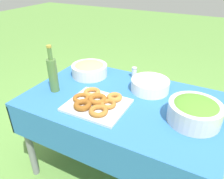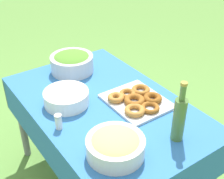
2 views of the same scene
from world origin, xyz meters
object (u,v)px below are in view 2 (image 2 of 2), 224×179
Objects in this scene: plate_stack at (66,98)px; donut_platter at (137,100)px; pasta_bowl at (115,145)px; salad_bowl at (72,62)px; olive_oil_bottle at (179,118)px.

donut_platter is at bearing 55.30° from plate_stack.
salad_bowl is at bearing 164.74° from pasta_bowl.
plate_stack reaches higher than donut_platter.
plate_stack is (-0.24, -0.34, 0.02)m from donut_platter.
salad_bowl is at bearing -174.39° from olive_oil_bottle.
plate_stack is 0.80× the size of olive_oil_bottle.
pasta_bowl reaches higher than donut_platter.
plate_stack is (-0.51, 0.01, -0.02)m from pasta_bowl.
salad_bowl is 0.88m from pasta_bowl.
plate_stack is 0.68m from olive_oil_bottle.
salad_bowl is 1.11× the size of plate_stack.
olive_oil_bottle is at bearing 27.77° from plate_stack.
donut_platter is 1.40× the size of plate_stack.
donut_platter is 0.42m from plate_stack.
pasta_bowl is 0.45m from donut_platter.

